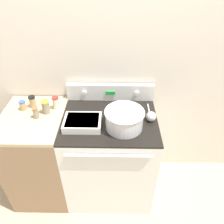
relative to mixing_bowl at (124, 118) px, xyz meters
name	(u,v)px	position (x,y,z in m)	size (l,w,h in m)	color
ground_plane	(109,214)	(-0.12, -0.23, -1.03)	(12.00, 12.00, 0.00)	tan
kitchen_wall	(110,67)	(-0.12, 0.46, 0.22)	(8.00, 0.05, 2.50)	beige
stove_range	(110,156)	(-0.12, 0.10, -0.56)	(0.81, 0.68, 0.95)	silver
control_panel	(110,92)	(-0.12, 0.40, -0.01)	(0.81, 0.07, 0.16)	silver
side_counter	(41,155)	(-0.79, 0.10, -0.55)	(0.54, 0.65, 0.96)	#896B4C
mixing_bowl	(124,118)	(0.00, 0.00, 0.00)	(0.32, 0.32, 0.16)	silver
casserole_dish	(83,122)	(-0.33, 0.01, -0.05)	(0.30, 0.22, 0.06)	silver
ladle	(151,116)	(0.23, 0.09, -0.05)	(0.08, 0.27, 0.08)	#B7B7B7
spice_jar_red_cap	(56,103)	(-0.59, 0.23, -0.02)	(0.06, 0.06, 0.12)	beige
spice_jar_yellow_cap	(46,107)	(-0.67, 0.16, -0.01)	(0.07, 0.07, 0.12)	gray
spice_jar_brown_cap	(36,113)	(-0.73, 0.09, -0.02)	(0.05, 0.05, 0.10)	gray
spice_jar_black_cap	(33,102)	(-0.81, 0.25, -0.02)	(0.06, 0.06, 0.11)	tan
spice_jar_blue_cap	(23,105)	(-0.88, 0.20, -0.03)	(0.06, 0.06, 0.09)	tan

